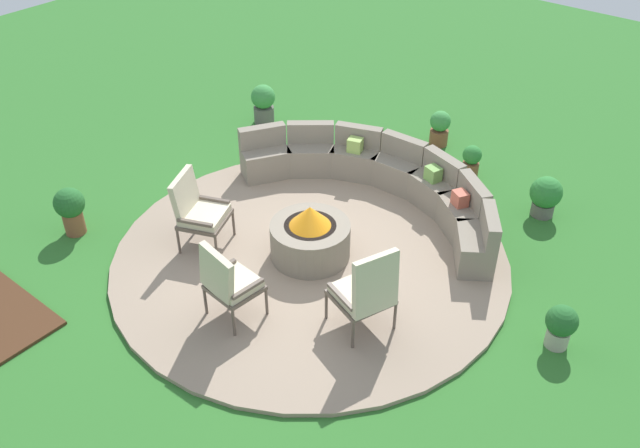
# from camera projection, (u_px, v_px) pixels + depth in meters

# --- Properties ---
(ground_plane) EXTENTS (24.00, 24.00, 0.00)m
(ground_plane) POSITION_uv_depth(u_px,v_px,m) (310.00, 258.00, 9.04)
(ground_plane) COLOR #2D6B28
(patio_circle) EXTENTS (5.20, 5.20, 0.06)m
(patio_circle) POSITION_uv_depth(u_px,v_px,m) (310.00, 257.00, 9.02)
(patio_circle) COLOR gray
(patio_circle) RESTS_ON ground_plane
(fire_pit) EXTENTS (1.04, 1.04, 0.76)m
(fire_pit) POSITION_uv_depth(u_px,v_px,m) (310.00, 237.00, 8.83)
(fire_pit) COLOR gray
(fire_pit) RESTS_ON patio_circle
(curved_stone_bench) EXTENTS (4.31, 1.67, 0.78)m
(curved_stone_bench) POSITION_uv_depth(u_px,v_px,m) (383.00, 181.00, 9.91)
(curved_stone_bench) COLOR gray
(curved_stone_bench) RESTS_ON patio_circle
(lounge_chair_front_left) EXTENTS (0.78, 0.79, 1.05)m
(lounge_chair_front_left) POSITION_uv_depth(u_px,v_px,m) (198.00, 209.00, 8.90)
(lounge_chair_front_left) COLOR brown
(lounge_chair_front_left) RESTS_ON patio_circle
(lounge_chair_front_right) EXTENTS (0.62, 0.59, 1.08)m
(lounge_chair_front_right) POSITION_uv_depth(u_px,v_px,m) (228.00, 281.00, 7.72)
(lounge_chair_front_right) COLOR brown
(lounge_chair_front_right) RESTS_ON patio_circle
(lounge_chair_back_left) EXTENTS (0.79, 0.78, 1.15)m
(lounge_chair_back_left) POSITION_uv_depth(u_px,v_px,m) (367.00, 291.00, 7.56)
(lounge_chair_back_left) COLOR brown
(lounge_chair_back_left) RESTS_ON patio_circle
(potted_plant_0) EXTENTS (0.34, 0.34, 0.60)m
(potted_plant_0) POSITION_uv_depth(u_px,v_px,m) (440.00, 127.00, 11.35)
(potted_plant_0) COLOR brown
(potted_plant_0) RESTS_ON ground_plane
(potted_plant_1) EXTENTS (0.29, 0.29, 0.55)m
(potted_plant_1) POSITION_uv_depth(u_px,v_px,m) (471.00, 161.00, 10.52)
(potted_plant_1) COLOR brown
(potted_plant_1) RESTS_ON ground_plane
(potted_plant_2) EXTENTS (0.42, 0.42, 0.70)m
(potted_plant_2) POSITION_uv_depth(u_px,v_px,m) (263.00, 103.00, 11.97)
(potted_plant_2) COLOR #605B56
(potted_plant_2) RESTS_ON ground_plane
(potted_plant_3) EXTENTS (0.46, 0.46, 0.61)m
(potted_plant_3) POSITION_uv_depth(u_px,v_px,m) (546.00, 195.00, 9.67)
(potted_plant_3) COLOR #605B56
(potted_plant_3) RESTS_ON ground_plane
(potted_plant_4) EXTENTS (0.36, 0.36, 0.55)m
(potted_plant_4) POSITION_uv_depth(u_px,v_px,m) (561.00, 325.00, 7.58)
(potted_plant_4) COLOR #A89E8E
(potted_plant_4) RESTS_ON ground_plane
(potted_plant_5) EXTENTS (0.42, 0.42, 0.70)m
(potted_plant_5) POSITION_uv_depth(u_px,v_px,m) (70.00, 208.00, 9.27)
(potted_plant_5) COLOR brown
(potted_plant_5) RESTS_ON ground_plane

